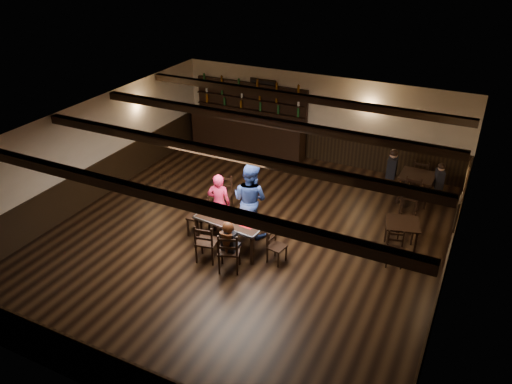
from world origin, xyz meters
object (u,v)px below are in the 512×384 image
at_px(chair_near_right, 229,250).
at_px(man_blue, 250,200).
at_px(dining_table, 232,222).
at_px(cake, 217,210).
at_px(woman_pink, 219,203).
at_px(chair_near_left, 205,241).
at_px(bar_counter, 248,129).

height_order(chair_near_right, man_blue, man_blue).
relative_size(chair_near_right, man_blue, 0.53).
distance_m(dining_table, cake, 0.50).
bearing_deg(man_blue, dining_table, 88.78).
relative_size(dining_table, cake, 4.91).
relative_size(woman_pink, man_blue, 0.82).
distance_m(chair_near_right, woman_pink, 1.70).
distance_m(chair_near_left, bar_counter, 6.27).
xyz_separation_m(dining_table, cake, (-0.46, 0.13, 0.12)).
distance_m(dining_table, chair_near_right, 0.96).
xyz_separation_m(chair_near_left, bar_counter, (-1.97, 5.95, 0.17)).
bearing_deg(cake, woman_pink, 112.61).
relative_size(chair_near_left, chair_near_right, 0.98).
bearing_deg(man_blue, cake, 52.81).
relative_size(dining_table, woman_pink, 1.13).
bearing_deg(man_blue, chair_near_left, 83.96).
bearing_deg(chair_near_right, woman_pink, 126.53).
bearing_deg(dining_table, chair_near_right, -65.80).
height_order(chair_near_right, woman_pink, woman_pink).
relative_size(chair_near_right, woman_pink, 0.65).
distance_m(woman_pink, man_blue, 0.77).
bearing_deg(woman_pink, bar_counter, -88.49).
xyz_separation_m(chair_near_left, cake, (-0.22, 0.90, 0.25)).
relative_size(chair_near_left, man_blue, 0.52).
xyz_separation_m(dining_table, chair_near_left, (-0.24, -0.77, -0.12)).
bearing_deg(cake, man_blue, 45.81).
bearing_deg(dining_table, bar_counter, 113.11).
height_order(chair_near_left, cake, chair_near_left).
xyz_separation_m(chair_near_left, chair_near_right, (0.63, -0.10, 0.01)).
relative_size(dining_table, chair_near_left, 1.79).
xyz_separation_m(man_blue, bar_counter, (-2.31, 4.47, -0.18)).
bearing_deg(man_blue, woman_pink, 23.70).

